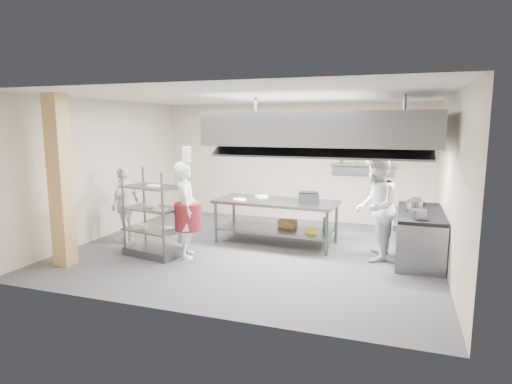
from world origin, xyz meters
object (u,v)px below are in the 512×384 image
(pass_rack, at_px, (153,213))
(chef_head, at_px, (186,210))
(griddle, at_px, (308,198))
(chef_line, at_px, (375,207))
(chef_plating, at_px, (126,204))
(cooking_range, at_px, (419,236))
(island, at_px, (276,222))
(stockpot, at_px, (415,206))

(pass_rack, relative_size, chef_head, 0.91)
(chef_head, xyz_separation_m, griddle, (2.01, 1.41, 0.11))
(pass_rack, height_order, chef_line, chef_line)
(chef_plating, bearing_deg, griddle, 98.48)
(cooking_range, bearing_deg, island, 177.04)
(chef_line, bearing_deg, stockpot, 115.43)
(chef_plating, bearing_deg, chef_head, 67.91)
(island, xyz_separation_m, cooking_range, (2.81, -0.15, -0.04))
(chef_head, relative_size, griddle, 4.40)
(chef_head, height_order, chef_line, chef_line)
(chef_plating, bearing_deg, pass_rack, 54.42)
(pass_rack, bearing_deg, chef_head, 21.00)
(pass_rack, distance_m, stockpot, 4.88)
(chef_plating, xyz_separation_m, stockpot, (5.75, 0.75, 0.20))
(chef_head, relative_size, chef_line, 0.92)
(cooking_range, distance_m, chef_head, 4.36)
(cooking_range, height_order, chef_plating, chef_plating)
(cooking_range, xyz_separation_m, chef_line, (-0.79, -0.29, 0.56))
(island, distance_m, pass_rack, 2.53)
(stockpot, bearing_deg, pass_rack, -163.29)
(chef_head, bearing_deg, griddle, -82.95)
(island, bearing_deg, cooking_range, 0.44)
(cooking_range, distance_m, stockpot, 0.59)
(island, relative_size, griddle, 6.15)
(island, relative_size, pass_rack, 1.54)
(pass_rack, bearing_deg, chef_line, 27.49)
(cooking_range, height_order, chef_head, chef_head)
(island, relative_size, cooking_range, 1.26)
(island, xyz_separation_m, griddle, (0.69, -0.04, 0.56))
(island, xyz_separation_m, chef_line, (2.02, -0.44, 0.52))
(pass_rack, height_order, griddle, pass_rack)
(island, height_order, pass_rack, pass_rack)
(cooking_range, bearing_deg, stockpot, -176.67)
(cooking_range, relative_size, chef_head, 1.11)
(cooking_range, bearing_deg, chef_plating, -172.69)
(chef_plating, height_order, griddle, chef_plating)
(pass_rack, distance_m, griddle, 3.07)
(chef_head, distance_m, chef_line, 3.49)
(pass_rack, relative_size, griddle, 4.00)
(pass_rack, height_order, cooking_range, pass_rack)
(island, height_order, chef_line, chef_line)
(chef_line, height_order, chef_plating, chef_line)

